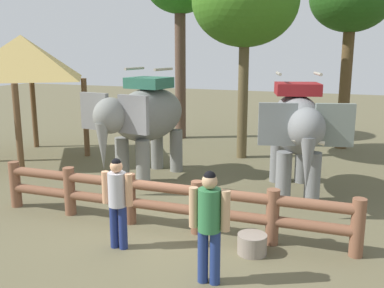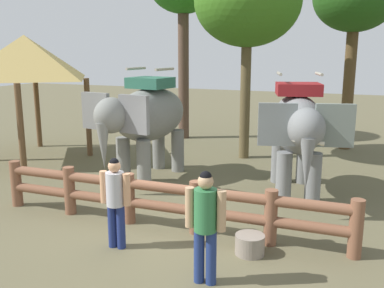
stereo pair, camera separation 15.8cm
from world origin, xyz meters
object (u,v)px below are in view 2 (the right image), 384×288
tourist_woman_in_black (115,197)px  elephant_center (298,128)px  log_fence (161,199)px  feed_bucket (250,244)px  thatched_shelter (25,58)px  tourist_man_in_blue (205,220)px  elephant_near_left (146,118)px  tree_far_left (248,2)px

tourist_woman_in_black → elephant_center: bearing=59.2°
log_fence → tourist_woman_in_black: 1.22m
log_fence → feed_bucket: (1.94, -0.45, -0.43)m
tourist_woman_in_black → thatched_shelter: 8.03m
tourist_man_in_blue → thatched_shelter: (-8.03, 5.21, 2.21)m
elephant_center → tourist_man_in_blue: elephant_center is taller
elephant_near_left → tree_far_left: bearing=61.0°
elephant_near_left → thatched_shelter: size_ratio=0.88×
tree_far_left → thatched_shelter: bearing=-157.1°
elephant_near_left → thatched_shelter: 4.87m
elephant_near_left → tourist_man_in_blue: (3.44, -4.60, -0.68)m
elephant_near_left → tourist_man_in_blue: bearing=-53.2°
elephant_center → tourist_man_in_blue: 4.80m
tourist_woman_in_black → feed_bucket: 2.51m
elephant_center → tourist_man_in_blue: (-0.59, -4.72, -0.65)m
elephant_near_left → feed_bucket: size_ratio=6.95×
tourist_woman_in_black → thatched_shelter: size_ratio=0.41×
log_fence → feed_bucket: log_fence is taller
elephant_near_left → thatched_shelter: thatched_shelter is taller
feed_bucket → elephant_near_left: bearing=138.4°
elephant_near_left → elephant_center: bearing=1.7°
tourist_woman_in_black → feed_bucket: bearing=15.9°
tree_far_left → feed_bucket: size_ratio=12.38×
elephant_center → tourist_woman_in_black: (-2.49, -4.17, -0.71)m
thatched_shelter → tree_far_left: 7.19m
elephant_near_left → tourist_woman_in_black: elephant_near_left is taller
elephant_near_left → tourist_woman_in_black: bearing=-69.2°
thatched_shelter → feed_bucket: bearing=-25.5°
elephant_near_left → feed_bucket: bearing=-41.6°
log_fence → tree_far_left: size_ratio=1.17×
tourist_woman_in_black → feed_bucket: tourist_woman_in_black is taller
tourist_man_in_blue → feed_bucket: tourist_man_in_blue is taller
elephant_center → tree_far_left: (-2.19, 3.21, 3.28)m
tree_far_left → feed_bucket: 8.49m
elephant_center → tourist_woman_in_black: size_ratio=2.14×
tourist_woman_in_black → tourist_man_in_blue: size_ratio=0.94×
tree_far_left → log_fence: bearing=-89.6°
tree_far_left → tourist_woman_in_black: bearing=-92.4°
tourist_woman_in_black → log_fence: bearing=72.3°
elephant_near_left → tree_far_left: size_ratio=0.56×
tree_far_left → feed_bucket: bearing=-73.5°
elephant_center → tourist_woman_in_black: 4.91m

